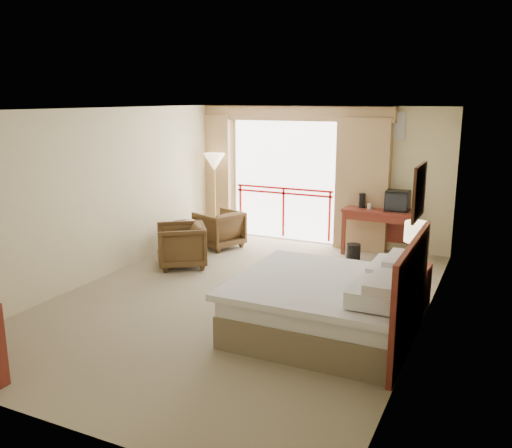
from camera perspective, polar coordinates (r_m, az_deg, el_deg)
The scene contains 28 objects.
floor at distance 7.95m, azimuth -1.43°, elevation -7.84°, with size 7.00×7.00×0.00m, color gray.
ceiling at distance 7.43m, azimuth -1.55°, elevation 12.00°, with size 7.00×7.00×0.00m, color white.
wall_back at distance 10.77m, azimuth 6.98°, elevation 5.05°, with size 5.00×5.00×0.00m, color beige.
wall_front at distance 4.82m, azimuth -20.69°, elevation -5.83°, with size 5.00×5.00×0.00m, color beige.
wall_left at distance 8.97m, azimuth -15.91°, elevation 3.03°, with size 7.00×7.00×0.00m, color beige.
wall_right at distance 6.84m, azimuth 17.54°, elevation -0.12°, with size 7.00×7.00×0.00m, color beige.
balcony_door at distance 11.05m, azimuth 2.98°, elevation 4.55°, with size 2.40×2.40×0.00m, color white.
balcony_railing at distance 11.09m, azimuth 2.91°, elevation 2.56°, with size 2.09×0.03×1.02m.
curtain_left at distance 11.65m, azimuth -4.82°, elevation 5.22°, with size 1.00×0.26×2.50m, color #99764F.
curtain_right at distance 10.41m, azimuth 11.15°, elevation 4.07°, with size 1.00×0.26×2.50m, color #99764F.
valance at distance 10.84m, azimuth 2.86°, elevation 11.56°, with size 4.40×0.22×0.28m, color #99764F.
hvac_vent at distance 10.31m, azimuth 14.05°, elevation 9.99°, with size 0.50×0.04×0.50m, color silver.
bed at distance 6.77m, azimuth 7.71°, elevation -8.39°, with size 2.13×2.06×0.97m.
headboard at distance 6.47m, azimuth 15.99°, elevation -7.23°, with size 0.06×2.10×1.30m, color #5C201B.
framed_art at distance 6.17m, azimuth 16.80°, elevation 3.27°, with size 0.04×0.72×0.60m.
nightstand at distance 7.87m, azimuth 16.14°, elevation -6.30°, with size 0.41×0.49×0.59m, color #5C201B.
table_lamp at distance 7.71m, azimuth 16.56°, elevation -0.89°, with size 0.33×0.33×0.59m.
phone at distance 7.64m, azimuth 15.74°, elevation -4.24°, with size 0.17×0.14×0.08m, color black.
desk at distance 10.26m, azimuth 12.99°, elevation 0.54°, with size 1.31×0.63×0.86m.
tv at distance 10.07m, azimuth 14.69°, elevation 2.38°, with size 0.41×0.33×0.37m.
coffee_maker at distance 10.22m, azimuth 11.10°, elevation 2.43°, with size 0.13×0.13×0.28m, color black.
cup at distance 10.16m, azimuth 11.83°, elevation 1.82°, with size 0.07×0.07×0.10m, color white.
wastebasket at distance 9.81m, azimuth 10.20°, elevation -2.99°, with size 0.25×0.25×0.31m, color black.
armchair_far at distance 10.64m, azimuth -3.88°, elevation -2.41°, with size 0.76×0.79×0.72m, color #412C17.
armchair_near at distance 9.51m, azimuth -7.81°, elevation -4.40°, with size 0.79×0.82×0.74m, color #412C17.
side_table at distance 10.15m, azimuth -7.39°, elevation -0.88°, with size 0.54×0.54×0.59m.
book at distance 10.11m, azimuth -7.42°, elevation 0.17°, with size 0.17×0.23×0.02m, color white.
floor_lamp at distance 11.19m, azimuth -4.40°, elevation 6.19°, with size 0.44×0.44×1.74m.
Camera 1 is at (3.36, -6.62, 2.85)m, focal length 38.00 mm.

